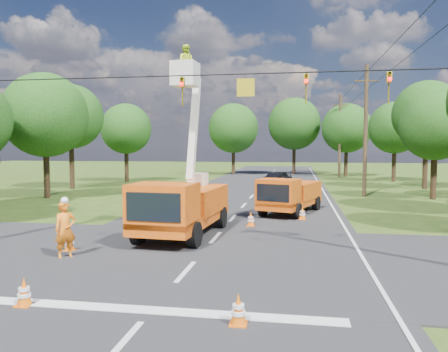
% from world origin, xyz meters
% --- Properties ---
extents(ground, '(140.00, 140.00, 0.00)m').
position_xyz_m(ground, '(0.00, 20.00, 0.00)').
color(ground, '#264314').
rests_on(ground, ground).
extents(road_main, '(12.00, 100.00, 0.06)m').
position_xyz_m(road_main, '(0.00, 20.00, 0.00)').
color(road_main, black).
rests_on(road_main, ground).
extents(road_cross, '(56.00, 10.00, 0.07)m').
position_xyz_m(road_cross, '(0.00, 2.00, 0.00)').
color(road_cross, black).
rests_on(road_cross, ground).
extents(stop_bar, '(9.00, 0.45, 0.02)m').
position_xyz_m(stop_bar, '(0.00, -3.20, 0.00)').
color(stop_bar, silver).
rests_on(stop_bar, ground).
extents(edge_line, '(0.12, 90.00, 0.02)m').
position_xyz_m(edge_line, '(5.60, 20.00, 0.00)').
color(edge_line, silver).
rests_on(edge_line, ground).
extents(bucket_truck, '(3.04, 6.76, 8.22)m').
position_xyz_m(bucket_truck, '(-1.49, 5.21, 1.71)').
color(bucket_truck, '#EC5B10').
rests_on(bucket_truck, ground).
extents(second_truck, '(3.75, 6.00, 2.11)m').
position_xyz_m(second_truck, '(2.95, 12.27, 1.10)').
color(second_truck, '#EC5B10').
rests_on(second_truck, ground).
extents(ground_worker, '(0.85, 0.85, 1.99)m').
position_xyz_m(ground_worker, '(-4.54, 1.04, 1.00)').
color(ground_worker, orange).
rests_on(ground_worker, ground).
extents(distant_car, '(3.42, 4.96, 1.57)m').
position_xyz_m(distant_car, '(1.43, 27.40, 0.78)').
color(distant_car, black).
rests_on(distant_car, ground).
extents(traffic_cone_0, '(0.38, 0.38, 0.71)m').
position_xyz_m(traffic_cone_0, '(-3.15, -3.37, 0.36)').
color(traffic_cone_0, orange).
rests_on(traffic_cone_0, ground).
extents(traffic_cone_1, '(0.38, 0.38, 0.71)m').
position_xyz_m(traffic_cone_1, '(2.11, -3.63, 0.36)').
color(traffic_cone_1, orange).
rests_on(traffic_cone_1, ground).
extents(traffic_cone_2, '(0.38, 0.38, 0.71)m').
position_xyz_m(traffic_cone_2, '(1.18, 7.98, 0.36)').
color(traffic_cone_2, orange).
rests_on(traffic_cone_2, ground).
extents(traffic_cone_3, '(0.38, 0.38, 0.71)m').
position_xyz_m(traffic_cone_3, '(3.65, 10.28, 0.36)').
color(traffic_cone_3, orange).
rests_on(traffic_cone_3, ground).
extents(traffic_cone_4, '(0.38, 0.38, 0.71)m').
position_xyz_m(traffic_cone_4, '(-4.92, 1.98, 0.36)').
color(traffic_cone_4, orange).
rests_on(traffic_cone_4, ground).
extents(traffic_cone_7, '(0.38, 0.38, 0.71)m').
position_xyz_m(traffic_cone_7, '(4.67, 17.11, 0.36)').
color(traffic_cone_7, orange).
rests_on(traffic_cone_7, ground).
extents(traffic_cone_8, '(0.38, 0.38, 0.71)m').
position_xyz_m(traffic_cone_8, '(-1.06, 5.68, 0.36)').
color(traffic_cone_8, orange).
rests_on(traffic_cone_8, ground).
extents(pole_right_mid, '(1.80, 0.30, 10.00)m').
position_xyz_m(pole_right_mid, '(8.50, 22.00, 5.11)').
color(pole_right_mid, '#4C3823').
rests_on(pole_right_mid, ground).
extents(pole_right_far, '(1.80, 0.30, 10.00)m').
position_xyz_m(pole_right_far, '(8.50, 42.00, 5.11)').
color(pole_right_far, '#4C3823').
rests_on(pole_right_far, ground).
extents(signal_span, '(18.00, 0.29, 1.07)m').
position_xyz_m(signal_span, '(2.23, 1.99, 5.88)').
color(signal_span, black).
rests_on(signal_span, ground).
extents(tree_left_d, '(6.20, 6.20, 9.24)m').
position_xyz_m(tree_left_d, '(-15.00, 17.00, 6.12)').
color(tree_left_d, '#382616').
rests_on(tree_left_d, ground).
extents(tree_left_e, '(5.80, 5.80, 9.41)m').
position_xyz_m(tree_left_e, '(-16.80, 24.00, 6.49)').
color(tree_left_e, '#382616').
rests_on(tree_left_e, ground).
extents(tree_left_f, '(5.40, 5.40, 8.40)m').
position_xyz_m(tree_left_f, '(-14.80, 32.00, 5.69)').
color(tree_left_f, '#382616').
rests_on(tree_left_f, ground).
extents(tree_right_c, '(5.00, 5.00, 7.83)m').
position_xyz_m(tree_right_c, '(13.20, 21.00, 5.31)').
color(tree_right_c, '#382616').
rests_on(tree_right_c, ground).
extents(tree_right_d, '(6.00, 6.00, 9.70)m').
position_xyz_m(tree_right_d, '(14.80, 29.00, 6.68)').
color(tree_right_d, '#382616').
rests_on(tree_right_d, ground).
extents(tree_right_e, '(5.60, 5.60, 8.63)m').
position_xyz_m(tree_right_e, '(13.80, 37.00, 5.81)').
color(tree_right_e, '#382616').
rests_on(tree_right_e, ground).
extents(tree_far_a, '(6.60, 6.60, 9.50)m').
position_xyz_m(tree_far_a, '(-5.00, 45.00, 6.19)').
color(tree_far_a, '#382616').
rests_on(tree_far_a, ground).
extents(tree_far_b, '(7.00, 7.00, 10.32)m').
position_xyz_m(tree_far_b, '(3.00, 47.00, 6.81)').
color(tree_far_b, '#382616').
rests_on(tree_far_b, ground).
extents(tree_far_c, '(6.20, 6.20, 9.18)m').
position_xyz_m(tree_far_c, '(9.50, 44.00, 6.06)').
color(tree_far_c, '#382616').
rests_on(tree_far_c, ground).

